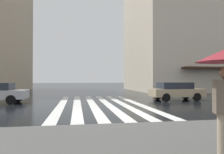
{
  "coord_description": "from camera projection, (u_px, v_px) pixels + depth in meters",
  "views": [
    {
      "loc": [
        -9.87,
        1.95,
        1.6
      ],
      "look_at": [
        3.93,
        -0.39,
        1.81
      ],
      "focal_mm": 33.35,
      "sensor_mm": 36.0,
      "label": 1
    }
  ],
  "objects": [
    {
      "name": "haussmann_block_corner",
      "position": [
        205.0,
        19.0,
        32.82
      ],
      "size": [
        16.01,
        22.97,
        22.98
      ],
      "color": "beige",
      "rests_on": "ground_plane"
    },
    {
      "name": "car_champagne",
      "position": [
        176.0,
        91.0,
        16.43
      ],
      "size": [
        1.85,
        4.1,
        1.41
      ],
      "color": "tan",
      "rests_on": "ground_plane"
    },
    {
      "name": "zebra_crossing",
      "position": [
        100.0,
        104.0,
        13.91
      ],
      "size": [
        13.0,
        5.5,
        0.01
      ],
      "color": "silver",
      "rests_on": "ground_plane"
    },
    {
      "name": "ground_plane",
      "position": [
        118.0,
        113.0,
        10.03
      ],
      "size": [
        220.0,
        220.0,
        0.0
      ],
      "primitive_type": "plane",
      "color": "black"
    }
  ]
}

